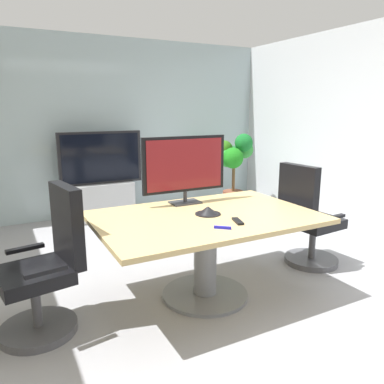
{
  "coord_description": "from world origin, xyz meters",
  "views": [
    {
      "loc": [
        -1.56,
        -2.58,
        1.64
      ],
      "look_at": [
        -0.04,
        0.33,
        0.9
      ],
      "focal_mm": 35.06,
      "sensor_mm": 36.0,
      "label": 1
    }
  ],
  "objects_px": {
    "conference_phone": "(208,211)",
    "remote_control": "(238,221)",
    "office_chair_left": "(47,272)",
    "potted_plant": "(234,162)",
    "conference_table": "(205,236)",
    "wall_display_unit": "(102,190)",
    "office_chair_right": "(308,224)",
    "tv_monitor": "(185,166)"
  },
  "relations": [
    {
      "from": "potted_plant",
      "to": "office_chair_left",
      "type": "bearing_deg",
      "value": -144.53
    },
    {
      "from": "remote_control",
      "to": "wall_display_unit",
      "type": "bearing_deg",
      "value": 112.21
    },
    {
      "from": "conference_table",
      "to": "wall_display_unit",
      "type": "relative_size",
      "value": 1.42
    },
    {
      "from": "office_chair_left",
      "to": "tv_monitor",
      "type": "xyz_separation_m",
      "value": [
        1.31,
        0.35,
        0.65
      ]
    },
    {
      "from": "conference_table",
      "to": "conference_phone",
      "type": "relative_size",
      "value": 8.44
    },
    {
      "from": "potted_plant",
      "to": "remote_control",
      "type": "relative_size",
      "value": 7.31
    },
    {
      "from": "office_chair_left",
      "to": "tv_monitor",
      "type": "relative_size",
      "value": 1.3
    },
    {
      "from": "conference_table",
      "to": "conference_phone",
      "type": "xyz_separation_m",
      "value": [
        0.03,
        0.01,
        0.22
      ]
    },
    {
      "from": "potted_plant",
      "to": "conference_phone",
      "type": "distance_m",
      "value": 2.96
    },
    {
      "from": "tv_monitor",
      "to": "wall_display_unit",
      "type": "distance_m",
      "value": 2.42
    },
    {
      "from": "conference_table",
      "to": "conference_phone",
      "type": "distance_m",
      "value": 0.22
    },
    {
      "from": "office_chair_right",
      "to": "remote_control",
      "type": "xyz_separation_m",
      "value": [
        -1.16,
        -0.4,
        0.3
      ]
    },
    {
      "from": "tv_monitor",
      "to": "conference_table",
      "type": "bearing_deg",
      "value": -93.14
    },
    {
      "from": "wall_display_unit",
      "to": "remote_control",
      "type": "relative_size",
      "value": 7.71
    },
    {
      "from": "office_chair_left",
      "to": "remote_control",
      "type": "relative_size",
      "value": 6.41
    },
    {
      "from": "office_chair_right",
      "to": "wall_display_unit",
      "type": "xyz_separation_m",
      "value": [
        -1.47,
        2.66,
        -0.01
      ]
    },
    {
      "from": "conference_table",
      "to": "wall_display_unit",
      "type": "height_order",
      "value": "wall_display_unit"
    },
    {
      "from": "conference_phone",
      "to": "remote_control",
      "type": "bearing_deg",
      "value": -72.61
    },
    {
      "from": "tv_monitor",
      "to": "remote_control",
      "type": "height_order",
      "value": "tv_monitor"
    },
    {
      "from": "conference_phone",
      "to": "conference_table",
      "type": "bearing_deg",
      "value": -164.25
    },
    {
      "from": "tv_monitor",
      "to": "remote_control",
      "type": "bearing_deg",
      "value": -82.41
    },
    {
      "from": "conference_phone",
      "to": "remote_control",
      "type": "distance_m",
      "value": 0.32
    },
    {
      "from": "office_chair_right",
      "to": "conference_phone",
      "type": "distance_m",
      "value": 1.3
    },
    {
      "from": "office_chair_right",
      "to": "potted_plant",
      "type": "xyz_separation_m",
      "value": [
        0.57,
        2.24,
        0.33
      ]
    },
    {
      "from": "conference_table",
      "to": "wall_display_unit",
      "type": "xyz_separation_m",
      "value": [
        -0.19,
        2.76,
        -0.12
      ]
    },
    {
      "from": "office_chair_right",
      "to": "office_chair_left",
      "type": "bearing_deg",
      "value": 85.28
    },
    {
      "from": "wall_display_unit",
      "to": "remote_control",
      "type": "distance_m",
      "value": 3.09
    },
    {
      "from": "wall_display_unit",
      "to": "office_chair_left",
      "type": "bearing_deg",
      "value": -112.33
    },
    {
      "from": "remote_control",
      "to": "office_chair_left",
      "type": "bearing_deg",
      "value": -179.52
    },
    {
      "from": "conference_table",
      "to": "potted_plant",
      "type": "relative_size",
      "value": 1.49
    },
    {
      "from": "conference_table",
      "to": "potted_plant",
      "type": "distance_m",
      "value": 2.99
    },
    {
      "from": "potted_plant",
      "to": "office_chair_right",
      "type": "bearing_deg",
      "value": -104.32
    },
    {
      "from": "conference_table",
      "to": "tv_monitor",
      "type": "distance_m",
      "value": 0.71
    },
    {
      "from": "office_chair_left",
      "to": "remote_control",
      "type": "xyz_separation_m",
      "value": [
        1.41,
        -0.4,
        0.3
      ]
    },
    {
      "from": "tv_monitor",
      "to": "conference_phone",
      "type": "xyz_separation_m",
      "value": [
        0.0,
        -0.44,
        -0.33
      ]
    },
    {
      "from": "conference_table",
      "to": "office_chair_left",
      "type": "height_order",
      "value": "office_chair_left"
    },
    {
      "from": "office_chair_left",
      "to": "conference_phone",
      "type": "relative_size",
      "value": 4.95
    },
    {
      "from": "tv_monitor",
      "to": "conference_phone",
      "type": "relative_size",
      "value": 3.82
    },
    {
      "from": "office_chair_left",
      "to": "tv_monitor",
      "type": "height_order",
      "value": "tv_monitor"
    },
    {
      "from": "office_chair_left",
      "to": "office_chair_right",
      "type": "relative_size",
      "value": 1.0
    },
    {
      "from": "wall_display_unit",
      "to": "potted_plant",
      "type": "distance_m",
      "value": 2.12
    },
    {
      "from": "office_chair_right",
      "to": "remote_control",
      "type": "height_order",
      "value": "office_chair_right"
    }
  ]
}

